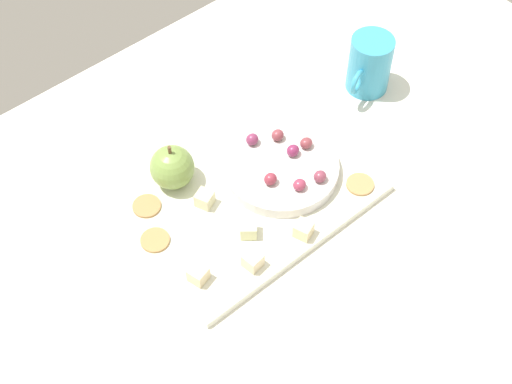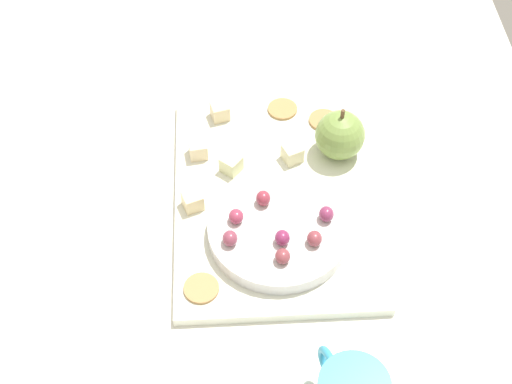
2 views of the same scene
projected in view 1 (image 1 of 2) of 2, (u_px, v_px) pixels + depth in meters
The scene contains 21 objects.
table at pixel (284, 204), 108.08cm from camera, with size 119.90×82.04×3.41cm, color silver.
platter at pixel (249, 197), 105.90cm from camera, with size 34.45×24.71×1.30cm, color silver.
serving_dish at pixel (281, 168), 107.06cm from camera, with size 16.86×16.86×1.91cm, color silver.
apple_whole at pixel (172, 167), 104.23cm from camera, with size 6.42×6.42×6.42cm, color #799948.
apple_stem at pixel (170, 150), 101.18cm from camera, with size 0.50×0.50×1.20cm, color brown.
cheese_cube_0 at pixel (253, 261), 97.43cm from camera, with size 2.27×2.27×2.27cm, color beige.
cheese_cube_1 at pixel (205, 199), 103.48cm from camera, with size 2.27×2.27×2.27cm, color beige.
cheese_cube_2 at pixel (249, 229), 100.42cm from camera, with size 2.27×2.27×2.27cm, color beige.
cheese_cube_3 at pixel (303, 230), 100.38cm from camera, with size 2.27×2.27×2.27cm, color beige.
cheese_cube_4 at pixel (198, 274), 96.17cm from camera, with size 2.27×2.27×2.27cm, color beige.
cracker_0 at pixel (147, 206), 103.89cm from camera, with size 4.04×4.04×0.40cm, color #AF824E.
cracker_1 at pixel (155, 240), 100.48cm from camera, with size 4.04×4.04×0.40cm, color #B0854E.
cracker_2 at pixel (360, 184), 106.18cm from camera, with size 4.04×4.04×0.40cm, color tan.
grape_0 at pixel (320, 176), 103.79cm from camera, with size 1.92×1.73×1.73cm, color #893B4F.
grape_1 at pixel (306, 143), 107.57cm from camera, with size 1.92×1.73×1.60cm, color brown.
grape_2 at pixel (293, 151), 106.62cm from camera, with size 1.92×1.73×1.75cm, color #842953.
grape_3 at pixel (278, 135), 108.42cm from camera, with size 1.92×1.73×1.71cm, color brown.
grape_4 at pixel (270, 179), 103.47cm from camera, with size 1.92×1.73×1.81cm, color #943244.
grape_5 at pixel (299, 185), 102.99cm from camera, with size 1.92×1.73×1.61cm, color #9B3650.
grape_6 at pixel (252, 139), 107.86cm from camera, with size 1.92×1.73×1.80cm, color #853257.
cup at pixel (369, 64), 116.20cm from camera, with size 9.78×6.84×9.68cm.
Camera 1 is at (-44.01, -45.42, 89.46)cm, focal length 51.67 mm.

